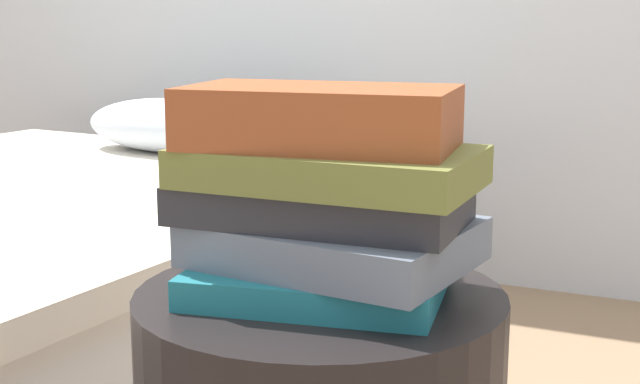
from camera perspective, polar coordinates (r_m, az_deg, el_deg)
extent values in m
ellipsoid|color=silver|center=(2.72, -9.75, 4.24)|extent=(0.58, 0.32, 0.16)
cube|color=#1E727F|center=(0.95, 0.16, -5.59)|extent=(0.29, 0.24, 0.03)
cube|color=slate|center=(0.94, 0.93, -3.20)|extent=(0.29, 0.23, 0.05)
cube|color=#28282D|center=(0.93, 0.28, -0.70)|extent=(0.30, 0.18, 0.04)
cube|color=olive|center=(0.92, 0.67, 1.66)|extent=(0.30, 0.18, 0.04)
cube|color=#994723|center=(0.91, -0.24, 4.81)|extent=(0.29, 0.19, 0.06)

